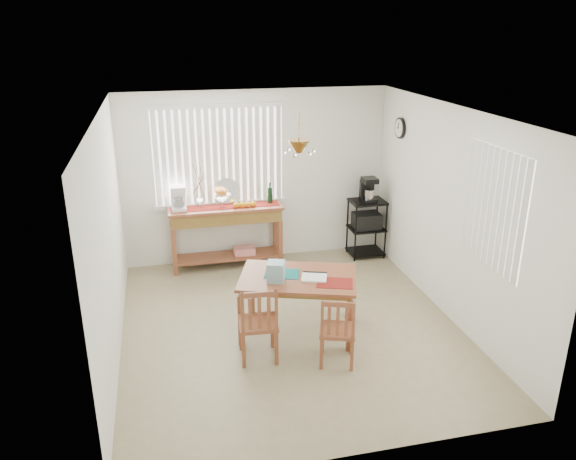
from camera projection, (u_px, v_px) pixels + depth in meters
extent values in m
cube|color=tan|center=(290.00, 326.00, 6.87)|extent=(4.00, 4.50, 0.01)
cube|color=white|center=(255.00, 176.00, 8.52)|extent=(4.00, 0.10, 2.60)
cube|color=white|center=(359.00, 326.00, 4.32)|extent=(4.00, 0.10, 2.60)
cube|color=white|center=(104.00, 241.00, 5.98)|extent=(0.10, 4.50, 2.60)
cube|color=white|center=(453.00, 214.00, 6.86)|extent=(0.10, 4.50, 2.60)
cube|color=white|center=(291.00, 107.00, 5.95)|extent=(4.00, 4.50, 0.10)
cube|color=white|center=(219.00, 156.00, 8.23)|extent=(1.90, 0.01, 1.40)
cube|color=white|center=(156.00, 159.00, 8.03)|extent=(0.07, 0.03, 1.40)
cube|color=white|center=(164.00, 159.00, 8.05)|extent=(0.07, 0.03, 1.40)
cube|color=white|center=(171.00, 159.00, 8.07)|extent=(0.07, 0.03, 1.40)
cube|color=white|center=(179.00, 158.00, 8.10)|extent=(0.07, 0.03, 1.40)
cube|color=white|center=(186.00, 158.00, 8.12)|extent=(0.07, 0.03, 1.40)
cube|color=white|center=(193.00, 158.00, 8.14)|extent=(0.07, 0.03, 1.40)
cube|color=white|center=(201.00, 157.00, 8.16)|extent=(0.07, 0.03, 1.40)
cube|color=white|center=(208.00, 157.00, 8.19)|extent=(0.07, 0.03, 1.40)
cube|color=white|center=(215.00, 156.00, 8.21)|extent=(0.07, 0.03, 1.40)
cube|color=white|center=(222.00, 156.00, 8.23)|extent=(0.07, 0.03, 1.40)
cube|color=white|center=(230.00, 156.00, 8.25)|extent=(0.07, 0.03, 1.40)
cube|color=white|center=(237.00, 155.00, 8.28)|extent=(0.07, 0.03, 1.40)
cube|color=white|center=(244.00, 155.00, 8.30)|extent=(0.07, 0.03, 1.40)
cube|color=white|center=(251.00, 155.00, 8.32)|extent=(0.07, 0.03, 1.40)
cube|color=white|center=(258.00, 154.00, 8.34)|extent=(0.07, 0.03, 1.40)
cube|color=white|center=(265.00, 154.00, 8.37)|extent=(0.07, 0.03, 1.40)
cube|color=white|center=(272.00, 154.00, 8.39)|extent=(0.07, 0.03, 1.40)
cube|color=white|center=(279.00, 153.00, 8.41)|extent=(0.07, 0.03, 1.40)
cube|color=white|center=(221.00, 204.00, 8.46)|extent=(1.98, 0.06, 0.06)
cube|color=white|center=(217.00, 106.00, 7.95)|extent=(1.98, 0.06, 0.06)
cube|color=white|center=(494.00, 209.00, 5.90)|extent=(0.01, 1.10, 1.30)
cube|color=white|center=(522.00, 225.00, 5.45)|extent=(0.03, 0.07, 1.30)
cube|color=white|center=(515.00, 221.00, 5.55)|extent=(0.03, 0.07, 1.30)
cube|color=white|center=(509.00, 217.00, 5.65)|extent=(0.03, 0.07, 1.30)
cube|color=white|center=(503.00, 214.00, 5.75)|extent=(0.03, 0.07, 1.30)
cube|color=white|center=(497.00, 211.00, 5.85)|extent=(0.03, 0.07, 1.30)
cube|color=white|center=(491.00, 208.00, 5.95)|extent=(0.03, 0.07, 1.30)
cube|color=white|center=(485.00, 205.00, 6.05)|extent=(0.03, 0.07, 1.30)
cube|color=white|center=(479.00, 202.00, 6.15)|extent=(0.03, 0.07, 1.30)
cube|color=white|center=(474.00, 199.00, 6.25)|extent=(0.03, 0.07, 1.30)
cube|color=white|center=(469.00, 196.00, 6.35)|extent=(0.03, 0.07, 1.30)
cylinder|color=black|center=(400.00, 128.00, 7.98)|extent=(0.04, 0.30, 0.30)
cylinder|color=white|center=(399.00, 128.00, 7.98)|extent=(0.01, 0.25, 0.25)
cylinder|color=olive|center=(299.00, 130.00, 5.93)|extent=(0.01, 0.01, 0.34)
cone|color=olive|center=(299.00, 146.00, 6.00)|extent=(0.24, 0.24, 0.14)
sphere|color=white|center=(313.00, 151.00, 6.05)|extent=(0.05, 0.05, 0.05)
sphere|color=white|center=(303.00, 149.00, 6.16)|extent=(0.05, 0.05, 0.05)
sphere|color=white|center=(289.00, 150.00, 6.13)|extent=(0.05, 0.05, 0.05)
sphere|color=white|center=(284.00, 153.00, 5.98)|extent=(0.05, 0.05, 0.05)
sphere|color=white|center=(295.00, 155.00, 5.87)|extent=(0.05, 0.05, 0.05)
sphere|color=white|center=(309.00, 154.00, 5.91)|extent=(0.05, 0.05, 0.05)
cube|color=brown|center=(225.00, 208.00, 8.26)|extent=(1.68, 0.47, 0.04)
cube|color=olive|center=(226.00, 216.00, 8.30)|extent=(1.61, 0.43, 0.17)
cube|color=brown|center=(175.00, 253.00, 8.12)|extent=(0.06, 0.06, 0.72)
cube|color=brown|center=(280.00, 243.00, 8.46)|extent=(0.06, 0.06, 0.72)
cube|color=brown|center=(174.00, 243.00, 8.46)|extent=(0.06, 0.06, 0.72)
cube|color=brown|center=(275.00, 235.00, 8.79)|extent=(0.06, 0.06, 0.72)
cube|color=brown|center=(227.00, 256.00, 8.53)|extent=(1.55, 0.41, 0.03)
cube|color=red|center=(244.00, 250.00, 8.56)|extent=(0.31, 0.23, 0.10)
cube|color=maroon|center=(225.00, 207.00, 8.25)|extent=(1.59, 0.26, 0.01)
cube|color=white|center=(179.00, 208.00, 8.10)|extent=(0.21, 0.25, 0.05)
cube|color=white|center=(178.00, 198.00, 8.14)|extent=(0.21, 0.08, 0.31)
cube|color=white|center=(178.00, 189.00, 7.98)|extent=(0.21, 0.23, 0.07)
cylinder|color=white|center=(179.00, 203.00, 8.04)|extent=(0.14, 0.14, 0.14)
cylinder|color=white|center=(222.00, 204.00, 8.21)|extent=(0.05, 0.05, 0.10)
cone|color=white|center=(222.00, 198.00, 8.17)|extent=(0.27, 0.27, 0.09)
sphere|color=#C33E1A|center=(225.00, 192.00, 8.15)|extent=(0.08, 0.08, 0.08)
sphere|color=#C33E1A|center=(223.00, 191.00, 8.19)|extent=(0.08, 0.08, 0.08)
sphere|color=#C33E1A|center=(219.00, 191.00, 8.18)|extent=(0.08, 0.08, 0.08)
sphere|color=#C33E1A|center=(218.00, 192.00, 8.13)|extent=(0.08, 0.08, 0.08)
sphere|color=#C33E1A|center=(220.00, 193.00, 8.09)|extent=(0.08, 0.08, 0.08)
sphere|color=#C33E1A|center=(224.00, 193.00, 8.11)|extent=(0.08, 0.08, 0.08)
sphere|color=orange|center=(236.00, 205.00, 8.20)|extent=(0.08, 0.08, 0.08)
sphere|color=orange|center=(242.00, 205.00, 8.21)|extent=(0.08, 0.08, 0.08)
sphere|color=orange|center=(247.00, 204.00, 8.23)|extent=(0.08, 0.08, 0.08)
sphere|color=orange|center=(253.00, 204.00, 8.25)|extent=(0.08, 0.08, 0.08)
cylinder|color=silver|center=(227.00, 191.00, 8.38)|extent=(0.38, 0.09, 0.37)
cylinder|color=white|center=(200.00, 203.00, 8.20)|extent=(0.08, 0.08, 0.15)
cylinder|color=#4C3823|center=(199.00, 182.00, 8.09)|extent=(0.09, 0.04, 0.47)
cylinder|color=#4C3823|center=(199.00, 181.00, 8.08)|extent=(0.14, 0.06, 0.51)
cylinder|color=#4C3823|center=(199.00, 184.00, 8.10)|extent=(0.18, 0.08, 0.38)
cylinder|color=#4C3823|center=(198.00, 179.00, 8.07)|extent=(0.06, 0.03, 0.57)
cylinder|color=#4C3823|center=(199.00, 185.00, 8.11)|extent=(0.23, 0.10, 0.32)
cylinder|color=black|center=(270.00, 195.00, 8.41)|extent=(0.08, 0.08, 0.24)
cylinder|color=black|center=(270.00, 185.00, 8.35)|extent=(0.03, 0.03, 0.08)
cylinder|color=black|center=(356.00, 234.00, 8.58)|extent=(0.03, 0.03, 0.91)
cylinder|color=black|center=(386.00, 231.00, 8.69)|extent=(0.03, 0.03, 0.91)
cylinder|color=black|center=(347.00, 225.00, 8.93)|extent=(0.03, 0.03, 0.91)
cylinder|color=black|center=(376.00, 223.00, 9.04)|extent=(0.03, 0.03, 0.91)
cube|color=black|center=(368.00, 202.00, 8.66)|extent=(0.54, 0.43, 0.03)
cube|color=black|center=(366.00, 228.00, 8.81)|extent=(0.54, 0.43, 0.03)
cube|color=black|center=(365.00, 251.00, 8.95)|extent=(0.54, 0.43, 0.03)
cube|color=black|center=(367.00, 220.00, 8.76)|extent=(0.41, 0.32, 0.24)
cube|color=black|center=(368.00, 199.00, 8.62)|extent=(0.21, 0.26, 0.05)
cube|color=black|center=(367.00, 190.00, 8.65)|extent=(0.21, 0.09, 0.32)
cube|color=black|center=(369.00, 180.00, 8.51)|extent=(0.21, 0.24, 0.07)
cylinder|color=silver|center=(369.00, 194.00, 8.58)|extent=(0.14, 0.14, 0.14)
cube|color=brown|center=(298.00, 278.00, 6.54)|extent=(1.55, 1.25, 0.04)
cube|color=olive|center=(298.00, 281.00, 6.55)|extent=(1.43, 1.13, 0.06)
cube|color=brown|center=(241.00, 320.00, 6.38)|extent=(0.09, 0.09, 0.62)
cube|color=brown|center=(350.00, 326.00, 6.26)|extent=(0.09, 0.09, 0.62)
cube|color=brown|center=(252.00, 291.00, 7.08)|extent=(0.09, 0.09, 0.62)
cube|color=brown|center=(349.00, 295.00, 6.96)|extent=(0.09, 0.09, 0.62)
cube|color=#146F72|center=(282.00, 274.00, 6.59)|extent=(0.47, 0.40, 0.01)
cube|color=maroon|center=(335.00, 283.00, 6.35)|extent=(0.47, 0.40, 0.01)
cube|color=white|center=(314.00, 278.00, 6.46)|extent=(0.35, 0.31, 0.02)
cube|color=black|center=(315.00, 273.00, 6.58)|extent=(0.28, 0.12, 0.03)
cube|color=#7EACB7|center=(276.00, 272.00, 6.38)|extent=(0.24, 0.24, 0.23)
cube|color=brown|center=(258.00, 323.00, 6.10)|extent=(0.44, 0.44, 0.04)
cube|color=brown|center=(272.00, 331.00, 6.36)|extent=(0.04, 0.04, 0.40)
cube|color=brown|center=(241.00, 334.00, 6.31)|extent=(0.04, 0.04, 0.40)
cube|color=brown|center=(276.00, 348.00, 6.04)|extent=(0.04, 0.04, 0.40)
cube|color=brown|center=(244.00, 351.00, 5.99)|extent=(0.04, 0.04, 0.40)
cube|color=brown|center=(276.00, 310.00, 5.86)|extent=(0.04, 0.04, 0.45)
cube|color=brown|center=(242.00, 313.00, 5.81)|extent=(0.04, 0.04, 0.45)
cube|color=brown|center=(259.00, 295.00, 5.77)|extent=(0.37, 0.06, 0.06)
cube|color=brown|center=(269.00, 313.00, 5.86)|extent=(0.04, 0.02, 0.36)
cube|color=brown|center=(259.00, 313.00, 5.85)|extent=(0.04, 0.02, 0.36)
cube|color=brown|center=(250.00, 314.00, 5.83)|extent=(0.04, 0.02, 0.36)
cube|color=brown|center=(337.00, 330.00, 6.03)|extent=(0.48, 0.48, 0.04)
cube|color=brown|center=(352.00, 339.00, 6.24)|extent=(0.05, 0.05, 0.37)
cube|color=brown|center=(323.00, 338.00, 6.27)|extent=(0.05, 0.05, 0.37)
cube|color=brown|center=(352.00, 356.00, 5.94)|extent=(0.05, 0.05, 0.37)
cube|color=brown|center=(321.00, 354.00, 5.97)|extent=(0.05, 0.05, 0.37)
cube|color=brown|center=(353.00, 321.00, 5.78)|extent=(0.04, 0.04, 0.41)
cube|color=brown|center=(322.00, 319.00, 5.81)|extent=(0.04, 0.04, 0.41)
cube|color=brown|center=(338.00, 304.00, 5.73)|extent=(0.33, 0.14, 0.05)
cube|color=brown|center=(346.00, 322.00, 5.79)|extent=(0.04, 0.03, 0.33)
cube|color=brown|center=(338.00, 322.00, 5.80)|extent=(0.04, 0.03, 0.33)
cube|color=brown|center=(329.00, 321.00, 5.81)|extent=(0.04, 0.03, 0.33)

